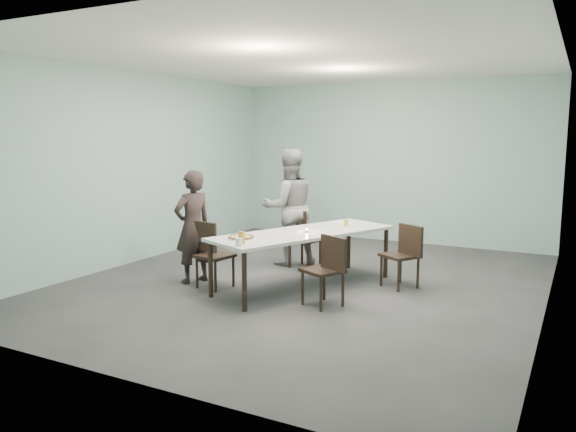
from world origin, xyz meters
The scene contains 16 objects.
ground centered at (0.00, 0.00, 0.00)m, with size 7.00×7.00×0.00m, color #333335.
room_shell centered at (0.00, 0.00, 2.03)m, with size 6.02×7.02×3.01m.
table centered at (0.06, -0.21, 0.69)m, with size 1.84×2.75×0.75m.
chair_near_left centered at (-1.05, -0.79, 0.50)m, with size 0.64×0.48×0.87m.
chair_far_left centered at (-0.50, 0.80, 0.50)m, with size 0.64×0.47×0.87m.
chair_near_right centered at (0.70, -0.90, 0.50)m, with size 0.65×0.56×0.87m.
chair_far_right centered at (1.27, 0.32, 0.50)m, with size 0.64×0.58×0.87m.
diner_near centered at (-1.39, -0.71, 0.77)m, with size 0.57×0.37×1.55m, color black.
diner_far centered at (-0.75, 0.88, 0.90)m, with size 0.88×0.68×1.80m, color gray.
pizza centered at (-0.40, -1.04, 0.77)m, with size 0.34×0.34×0.04m.
side_plate centered at (-0.05, -0.74, 0.76)m, with size 0.18×0.18×0.01m, color white.
beer_glass centered at (-0.21, -1.32, 0.82)m, with size 0.08×0.08×0.15m, color gold.
water_tumbler centered at (-0.18, -1.43, 0.80)m, with size 0.08×0.08×0.09m, color silver.
tealight centered at (0.11, -0.24, 0.77)m, with size 0.06×0.06×0.05m.
amber_tumbler centered at (0.36, 0.50, 0.79)m, with size 0.07×0.07×0.08m, color gold.
menu centered at (0.24, 0.74, 0.75)m, with size 0.30×0.22×0.01m, color silver.
Camera 1 is at (3.29, -6.78, 2.04)m, focal length 35.00 mm.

